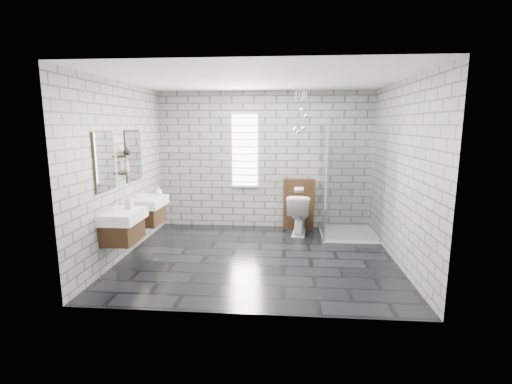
# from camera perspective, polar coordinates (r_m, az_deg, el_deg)

# --- Properties ---
(floor) EXTENTS (4.20, 3.60, 0.02)m
(floor) POSITION_cam_1_polar(r_m,az_deg,el_deg) (5.93, 0.28, -10.03)
(floor) COLOR black
(floor) RESTS_ON ground
(ceiling) EXTENTS (4.20, 3.60, 0.02)m
(ceiling) POSITION_cam_1_polar(r_m,az_deg,el_deg) (5.60, 0.31, 17.08)
(ceiling) COLOR white
(ceiling) RESTS_ON wall_back
(wall_back) EXTENTS (4.20, 0.02, 2.70)m
(wall_back) POSITION_cam_1_polar(r_m,az_deg,el_deg) (7.40, 1.37, 4.88)
(wall_back) COLOR gray
(wall_back) RESTS_ON floor
(wall_front) EXTENTS (4.20, 0.02, 2.70)m
(wall_front) POSITION_cam_1_polar(r_m,az_deg,el_deg) (3.82, -1.78, -0.26)
(wall_front) COLOR gray
(wall_front) RESTS_ON floor
(wall_left) EXTENTS (0.02, 3.60, 2.70)m
(wall_left) POSITION_cam_1_polar(r_m,az_deg,el_deg) (6.13, -19.79, 3.15)
(wall_left) COLOR gray
(wall_left) RESTS_ON floor
(wall_right) EXTENTS (0.02, 3.60, 2.70)m
(wall_right) POSITION_cam_1_polar(r_m,az_deg,el_deg) (5.83, 21.46, 2.70)
(wall_right) COLOR gray
(wall_right) RESTS_ON floor
(vanity_left) EXTENTS (0.47, 0.70, 1.57)m
(vanity_left) POSITION_cam_1_polar(r_m,az_deg,el_deg) (5.60, -20.10, -3.68)
(vanity_left) COLOR #3B2412
(vanity_left) RESTS_ON wall_left
(vanity_right) EXTENTS (0.47, 0.70, 1.57)m
(vanity_right) POSITION_cam_1_polar(r_m,az_deg,el_deg) (6.49, -16.50, -1.62)
(vanity_right) COLOR #3B2412
(vanity_right) RESTS_ON wall_left
(shelf_lower) EXTENTS (0.14, 0.30, 0.03)m
(shelf_lower) POSITION_cam_1_polar(r_m,az_deg,el_deg) (6.06, -19.28, 2.81)
(shelf_lower) COLOR #3B2412
(shelf_lower) RESTS_ON wall_left
(shelf_upper) EXTENTS (0.14, 0.30, 0.03)m
(shelf_upper) POSITION_cam_1_polar(r_m,az_deg,el_deg) (6.03, -19.42, 5.26)
(shelf_upper) COLOR #3B2412
(shelf_upper) RESTS_ON wall_left
(window) EXTENTS (0.56, 0.05, 1.48)m
(window) POSITION_cam_1_polar(r_m,az_deg,el_deg) (7.39, -1.75, 6.43)
(window) COLOR white
(window) RESTS_ON wall_back
(cistern_panel) EXTENTS (0.60, 0.20, 1.00)m
(cistern_panel) POSITION_cam_1_polar(r_m,az_deg,el_deg) (7.41, 6.55, -1.83)
(cistern_panel) COLOR #3B2412
(cistern_panel) RESTS_ON floor
(flush_plate) EXTENTS (0.18, 0.01, 0.12)m
(flush_plate) POSITION_cam_1_polar(r_m,az_deg,el_deg) (7.25, 6.63, 0.31)
(flush_plate) COLOR silver
(flush_plate) RESTS_ON cistern_panel
(shower_enclosure) EXTENTS (1.00, 1.00, 2.03)m
(shower_enclosure) POSITION_cam_1_polar(r_m,az_deg,el_deg) (6.98, 13.44, -2.77)
(shower_enclosure) COLOR white
(shower_enclosure) RESTS_ON floor
(pendant_cluster) EXTENTS (0.28, 0.24, 0.82)m
(pendant_cluster) POSITION_cam_1_polar(r_m,az_deg,el_deg) (6.94, 6.94, 10.58)
(pendant_cluster) COLOR silver
(pendant_cluster) RESTS_ON ceiling
(toilet) EXTENTS (0.50, 0.79, 0.77)m
(toilet) POSITION_cam_1_polar(r_m,az_deg,el_deg) (7.11, 6.62, -3.33)
(toilet) COLOR white
(toilet) RESTS_ON floor
(soap_bottle_a) EXTENTS (0.10, 0.11, 0.20)m
(soap_bottle_a) POSITION_cam_1_polar(r_m,az_deg,el_deg) (5.68, -18.91, -1.43)
(soap_bottle_a) COLOR #B2B2B2
(soap_bottle_a) RESTS_ON vanity_left
(soap_bottle_b) EXTENTS (0.14, 0.14, 0.14)m
(soap_bottle_b) POSITION_cam_1_polar(r_m,az_deg,el_deg) (6.63, -14.78, 0.18)
(soap_bottle_b) COLOR #B2B2B2
(soap_bottle_b) RESTS_ON vanity_right
(soap_bottle_c) EXTENTS (0.09, 0.09, 0.21)m
(soap_bottle_c) POSITION_cam_1_polar(r_m,az_deg,el_deg) (6.04, -19.29, 3.95)
(soap_bottle_c) COLOR #B2B2B2
(soap_bottle_c) RESTS_ON shelf_lower
(vase) EXTENTS (0.12, 0.12, 0.12)m
(vase) POSITION_cam_1_polar(r_m,az_deg,el_deg) (6.05, -19.29, 5.98)
(vase) COLOR #B2B2B2
(vase) RESTS_ON shelf_upper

